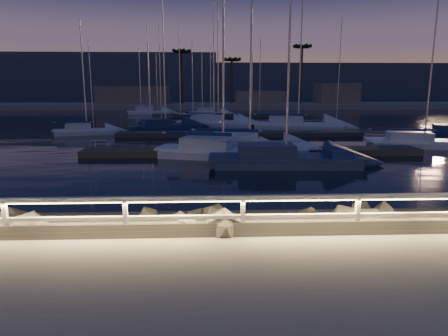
{
  "coord_description": "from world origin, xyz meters",
  "views": [
    {
      "loc": [
        -2.88,
        -9.79,
        3.78
      ],
      "look_at": [
        -2.33,
        4.0,
        0.96
      ],
      "focal_mm": 32.0,
      "sensor_mm": 36.0,
      "label": 1
    }
  ],
  "objects_px": {
    "guard_rail": "(317,205)",
    "sailboat_f": "(246,146)",
    "sailboat_j": "(164,126)",
    "sailboat_n": "(210,113)",
    "sailboat_c": "(282,158)",
    "sailboat_m": "(149,112)",
    "sailboat_e": "(85,130)",
    "sailboat_g": "(216,122)",
    "sailboat_l": "(295,124)",
    "sailboat_k": "(212,122)",
    "sailboat_b": "(220,150)",
    "sailboat_d": "(421,141)"
  },
  "relations": [
    {
      "from": "sailboat_b",
      "to": "sailboat_g",
      "type": "bearing_deg",
      "value": 105.25
    },
    {
      "from": "sailboat_e",
      "to": "sailboat_k",
      "type": "height_order",
      "value": "sailboat_k"
    },
    {
      "from": "sailboat_c",
      "to": "sailboat_l",
      "type": "distance_m",
      "value": 20.66
    },
    {
      "from": "sailboat_d",
      "to": "sailboat_e",
      "type": "bearing_deg",
      "value": 173.93
    },
    {
      "from": "sailboat_f",
      "to": "sailboat_j",
      "type": "distance_m",
      "value": 16.08
    },
    {
      "from": "sailboat_m",
      "to": "guard_rail",
      "type": "bearing_deg",
      "value": -80.39
    },
    {
      "from": "sailboat_e",
      "to": "sailboat_g",
      "type": "height_order",
      "value": "sailboat_g"
    },
    {
      "from": "sailboat_m",
      "to": "sailboat_l",
      "type": "bearing_deg",
      "value": -53.74
    },
    {
      "from": "sailboat_b",
      "to": "sailboat_n",
      "type": "height_order",
      "value": "sailboat_b"
    },
    {
      "from": "sailboat_m",
      "to": "sailboat_n",
      "type": "relative_size",
      "value": 1.1
    },
    {
      "from": "sailboat_b",
      "to": "sailboat_k",
      "type": "height_order",
      "value": "sailboat_b"
    },
    {
      "from": "sailboat_e",
      "to": "sailboat_m",
      "type": "bearing_deg",
      "value": 73.25
    },
    {
      "from": "sailboat_f",
      "to": "sailboat_g",
      "type": "relative_size",
      "value": 0.99
    },
    {
      "from": "guard_rail",
      "to": "sailboat_f",
      "type": "height_order",
      "value": "sailboat_f"
    },
    {
      "from": "guard_rail",
      "to": "sailboat_l",
      "type": "xyz_separation_m",
      "value": [
        6.44,
        32.1,
        -0.91
      ]
    },
    {
      "from": "sailboat_j",
      "to": "sailboat_l",
      "type": "distance_m",
      "value": 13.8
    },
    {
      "from": "sailboat_g",
      "to": "sailboat_j",
      "type": "height_order",
      "value": "sailboat_g"
    },
    {
      "from": "guard_rail",
      "to": "sailboat_n",
      "type": "distance_m",
      "value": 53.18
    },
    {
      "from": "sailboat_c",
      "to": "sailboat_g",
      "type": "height_order",
      "value": "sailboat_g"
    },
    {
      "from": "sailboat_l",
      "to": "sailboat_n",
      "type": "xyz_separation_m",
      "value": [
        -8.97,
        21.02,
        -0.07
      ]
    },
    {
      "from": "sailboat_l",
      "to": "sailboat_k",
      "type": "bearing_deg",
      "value": 171.19
    },
    {
      "from": "sailboat_f",
      "to": "sailboat_m",
      "type": "height_order",
      "value": "sailboat_f"
    },
    {
      "from": "guard_rail",
      "to": "sailboat_j",
      "type": "bearing_deg",
      "value": 103.2
    },
    {
      "from": "sailboat_k",
      "to": "sailboat_d",
      "type": "bearing_deg",
      "value": -42.5
    },
    {
      "from": "sailboat_d",
      "to": "sailboat_g",
      "type": "xyz_separation_m",
      "value": [
        -14.76,
        16.55,
        0.03
      ]
    },
    {
      "from": "sailboat_c",
      "to": "sailboat_j",
      "type": "relative_size",
      "value": 1.11
    },
    {
      "from": "guard_rail",
      "to": "sailboat_f",
      "type": "bearing_deg",
      "value": 90.76
    },
    {
      "from": "sailboat_d",
      "to": "sailboat_f",
      "type": "distance_m",
      "value": 13.25
    },
    {
      "from": "sailboat_c",
      "to": "sailboat_k",
      "type": "bearing_deg",
      "value": 100.7
    },
    {
      "from": "sailboat_j",
      "to": "sailboat_n",
      "type": "distance_m",
      "value": 22.36
    },
    {
      "from": "sailboat_e",
      "to": "sailboat_f",
      "type": "relative_size",
      "value": 0.72
    },
    {
      "from": "sailboat_l",
      "to": "sailboat_f",
      "type": "bearing_deg",
      "value": -101.98
    },
    {
      "from": "sailboat_k",
      "to": "sailboat_j",
      "type": "bearing_deg",
      "value": -135.63
    },
    {
      "from": "sailboat_e",
      "to": "sailboat_m",
      "type": "xyz_separation_m",
      "value": [
        2.01,
        27.23,
        0.05
      ]
    },
    {
      "from": "sailboat_m",
      "to": "sailboat_k",
      "type": "bearing_deg",
      "value": -66.22
    },
    {
      "from": "sailboat_f",
      "to": "sailboat_l",
      "type": "distance_m",
      "value": 16.63
    },
    {
      "from": "sailboat_c",
      "to": "sailboat_d",
      "type": "relative_size",
      "value": 1.04
    },
    {
      "from": "guard_rail",
      "to": "sailboat_b",
      "type": "height_order",
      "value": "sailboat_b"
    },
    {
      "from": "sailboat_e",
      "to": "sailboat_k",
      "type": "distance_m",
      "value": 14.11
    },
    {
      "from": "sailboat_f",
      "to": "sailboat_l",
      "type": "height_order",
      "value": "sailboat_l"
    },
    {
      "from": "sailboat_b",
      "to": "sailboat_f",
      "type": "distance_m",
      "value": 2.71
    },
    {
      "from": "sailboat_b",
      "to": "sailboat_l",
      "type": "height_order",
      "value": "sailboat_l"
    },
    {
      "from": "sailboat_c",
      "to": "sailboat_g",
      "type": "distance_m",
      "value": 23.49
    },
    {
      "from": "sailboat_k",
      "to": "sailboat_b",
      "type": "bearing_deg",
      "value": -84.35
    },
    {
      "from": "sailboat_c",
      "to": "sailboat_f",
      "type": "xyz_separation_m",
      "value": [
        -1.53,
        4.78,
        0.02
      ]
    },
    {
      "from": "sailboat_j",
      "to": "sailboat_m",
      "type": "height_order",
      "value": "sailboat_j"
    },
    {
      "from": "sailboat_e",
      "to": "sailboat_c",
      "type": "bearing_deg",
      "value": -57.77
    },
    {
      "from": "sailboat_d",
      "to": "sailboat_j",
      "type": "height_order",
      "value": "sailboat_d"
    },
    {
      "from": "sailboat_j",
      "to": "sailboat_m",
      "type": "relative_size",
      "value": 1.06
    },
    {
      "from": "sailboat_c",
      "to": "sailboat_n",
      "type": "xyz_separation_m",
      "value": [
        -3.83,
        41.03,
        -0.05
      ]
    }
  ]
}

